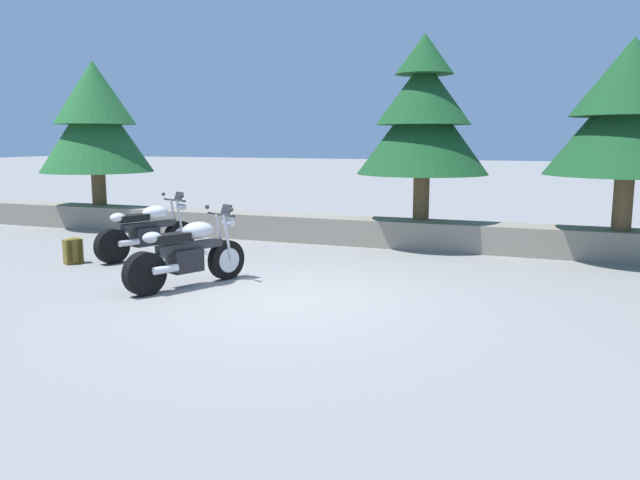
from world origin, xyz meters
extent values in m
plane|color=gray|center=(0.00, 0.00, 0.00)|extent=(120.00, 120.00, 0.00)
cube|color=gray|center=(0.00, 4.80, 0.28)|extent=(36.00, 0.80, 0.55)
cylinder|color=black|center=(-3.41, 2.55, 0.31)|extent=(0.35, 0.63, 0.62)
cylinder|color=black|center=(-3.90, 1.20, 0.31)|extent=(0.38, 0.64, 0.62)
cylinder|color=silver|center=(-3.41, 2.55, 0.31)|extent=(0.28, 0.42, 0.38)
cube|color=black|center=(-3.67, 1.83, 0.41)|extent=(0.47, 0.56, 0.34)
cube|color=#2D2D30|center=(-3.64, 1.93, 0.61)|extent=(0.51, 1.08, 0.12)
ellipsoid|color=white|center=(-3.59, 2.07, 0.83)|extent=(0.50, 0.61, 0.26)
cube|color=black|center=(-3.75, 1.62, 0.77)|extent=(0.44, 0.62, 0.12)
ellipsoid|color=white|center=(-3.86, 1.34, 0.81)|extent=(0.30, 0.34, 0.16)
cylinder|color=#2D2D30|center=(-3.43, 2.48, 1.03)|extent=(0.63, 0.26, 0.04)
sphere|color=silver|center=(-3.45, 2.64, 0.89)|extent=(0.13, 0.13, 0.13)
sphere|color=silver|center=(-3.32, 2.59, 0.89)|extent=(0.13, 0.13, 0.13)
cube|color=#26282D|center=(-3.40, 2.57, 1.09)|extent=(0.22, 0.16, 0.18)
cylinder|color=silver|center=(-3.67, 1.37, 0.36)|extent=(0.23, 0.39, 0.11)
cylinder|color=silver|center=(-3.50, 2.55, 0.67)|extent=(0.10, 0.17, 0.73)
cylinder|color=silver|center=(-3.34, 2.49, 0.67)|extent=(0.10, 0.17, 0.73)
sphere|color=#2D2D30|center=(-3.73, 2.55, 1.13)|extent=(0.07, 0.07, 0.07)
sphere|color=#2D2D30|center=(-3.17, 2.34, 1.13)|extent=(0.07, 0.07, 0.07)
cylinder|color=black|center=(-1.39, 0.83, 0.31)|extent=(0.37, 0.63, 0.62)
cylinder|color=black|center=(-1.95, -0.50, 0.31)|extent=(0.40, 0.64, 0.62)
cylinder|color=silver|center=(-1.39, 0.83, 0.31)|extent=(0.30, 0.42, 0.38)
cube|color=black|center=(-1.69, 0.11, 0.41)|extent=(0.48, 0.57, 0.34)
cube|color=#2D2D30|center=(-1.65, 0.21, 0.61)|extent=(0.55, 1.07, 0.12)
ellipsoid|color=#BCBCC1|center=(-1.59, 0.35, 0.83)|extent=(0.51, 0.61, 0.26)
cube|color=black|center=(-1.78, -0.10, 0.77)|extent=(0.46, 0.62, 0.12)
ellipsoid|color=#BCBCC1|center=(-1.89, -0.37, 0.81)|extent=(0.31, 0.34, 0.16)
cylinder|color=#2D2D30|center=(-1.42, 0.75, 1.03)|extent=(0.62, 0.29, 0.04)
sphere|color=silver|center=(-1.43, 0.91, 0.89)|extent=(0.13, 0.13, 0.13)
sphere|color=silver|center=(-1.30, 0.85, 0.89)|extent=(0.13, 0.13, 0.13)
cube|color=#26282D|center=(-1.38, 0.84, 1.09)|extent=(0.22, 0.16, 0.18)
cylinder|color=silver|center=(-1.71, -0.34, 0.36)|extent=(0.25, 0.39, 0.11)
cylinder|color=silver|center=(-1.49, 0.82, 0.67)|extent=(0.10, 0.17, 0.73)
cylinder|color=silver|center=(-1.32, 0.75, 0.67)|extent=(0.10, 0.17, 0.73)
sphere|color=#2D2D30|center=(-1.72, 0.83, 1.13)|extent=(0.07, 0.07, 0.07)
sphere|color=#2D2D30|center=(-1.16, 0.60, 1.13)|extent=(0.07, 0.07, 0.07)
cube|color=brown|center=(-4.54, 0.94, 0.22)|extent=(0.30, 0.35, 0.44)
cube|color=brown|center=(-4.64, 0.99, 0.18)|extent=(0.16, 0.24, 0.24)
ellipsoid|color=brown|center=(-4.54, 0.94, 0.43)|extent=(0.28, 0.33, 0.08)
cube|color=#403513|center=(-4.49, 0.82, 0.24)|extent=(0.05, 0.06, 0.37)
cube|color=#403513|center=(-4.41, 0.97, 0.24)|extent=(0.05, 0.06, 0.37)
cylinder|color=brown|center=(-7.36, 4.99, 1.10)|extent=(0.35, 0.35, 1.10)
cone|color=#23602D|center=(-7.36, 4.99, 2.44)|extent=(2.72, 2.72, 2.12)
cone|color=#23602D|center=(-7.36, 4.99, 3.31)|extent=(1.96, 1.96, 1.53)
cylinder|color=brown|center=(0.78, 5.05, 1.17)|extent=(0.33, 0.33, 1.24)
cone|color=#194C23|center=(0.78, 5.05, 2.38)|extent=(2.65, 2.65, 1.80)
cone|color=#194C23|center=(0.78, 5.05, 3.11)|extent=(1.91, 1.91, 1.29)
cone|color=#194C23|center=(0.78, 5.05, 3.85)|extent=(1.17, 1.17, 0.79)
cylinder|color=brown|center=(4.50, 4.77, 1.21)|extent=(0.34, 0.34, 1.33)
cone|color=#194C23|center=(4.50, 4.77, 2.49)|extent=(2.83, 2.83, 1.88)
cone|color=#194C23|center=(4.50, 4.77, 3.26)|extent=(2.04, 2.04, 1.36)
camera|label=1|loc=(3.47, -7.67, 2.18)|focal=35.28mm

